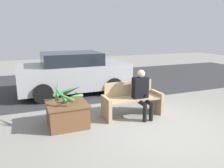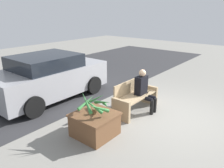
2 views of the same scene
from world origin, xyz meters
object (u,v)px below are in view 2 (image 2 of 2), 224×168
Objects in this scene: potted_plant at (95,104)px; parked_car at (49,77)px; planter_box at (95,124)px; bench at (135,97)px; person_seated at (144,88)px.

parked_car reaches higher than potted_plant.
planter_box is 0.24× the size of parked_car.
bench is 1.73m from planter_box.
parked_car is at bearing 108.44° from bench.
parked_car is (0.77, 2.83, -0.06)m from potted_plant.
parked_car is at bearing 110.55° from person_seated.
bench is 0.38m from person_seated.
person_seated is 1.56× the size of potted_plant.
potted_plant is at bearing -105.14° from parked_car.
bench reaches higher than planter_box.
bench is 1.68× the size of planter_box.
bench is 1.75m from potted_plant.
potted_plant is (-1.70, -0.02, 0.38)m from bench.
person_seated reaches higher than planter_box.
parked_car reaches higher than bench.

